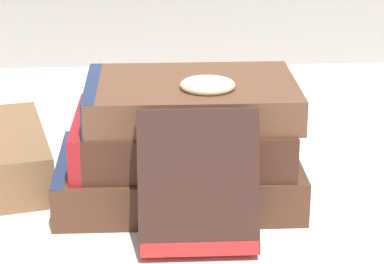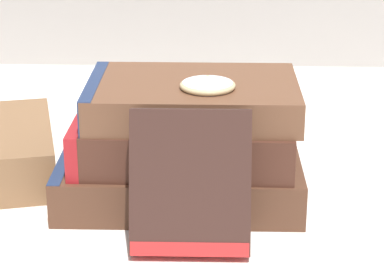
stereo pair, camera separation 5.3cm
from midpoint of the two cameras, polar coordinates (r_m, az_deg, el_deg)
The scene contains 7 objects.
ground_plane at distance 0.79m, azimuth -1.93°, elevation -4.55°, with size 3.00×3.00×0.00m, color white.
book_flat_bottom at distance 0.78m, azimuth -3.32°, elevation -3.27°, with size 0.23×0.15×0.04m.
book_flat_middle at distance 0.77m, azimuth -3.10°, elevation -0.24°, with size 0.21×0.14×0.04m.
book_flat_top at distance 0.76m, azimuth -2.54°, elevation 2.42°, with size 0.20×0.13×0.03m.
book_leaning_front at distance 0.67m, azimuth -1.64°, elevation -4.00°, with size 0.10×0.06×0.12m.
pocket_watch at distance 0.73m, azimuth -0.96°, elevation 3.34°, with size 0.05×0.05×0.01m.
reading_glasses at distance 0.96m, azimuth -8.10°, elevation -0.18°, with size 0.12×0.08×0.00m.
Camera 1 is at (-0.04, -0.72, 0.34)m, focal length 75.00 mm.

